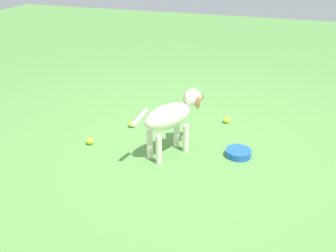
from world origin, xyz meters
The scene contains 6 objects.
ground centered at (0.00, 0.00, 0.00)m, with size 14.00×14.00×0.00m, color #548C42.
dog centered at (-0.02, 0.14, 0.35)m, with size 0.71×0.44×0.53m.
tennis_ball_0 centered at (0.74, -0.20, 0.03)m, with size 0.07×0.07×0.07m, color #CAE332.
tennis_ball_1 centered at (0.34, 0.68, 0.03)m, with size 0.07×0.07×0.07m, color #C0DC34.
tennis_ball_2 centered at (-0.12, 0.90, 0.03)m, with size 0.07×0.07×0.07m, color #C7D22D.
water_bowl centered at (0.11, -0.42, 0.03)m, with size 0.22×0.22×0.06m, color blue.
Camera 1 is at (-2.82, -0.78, 1.68)m, focal length 41.16 mm.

